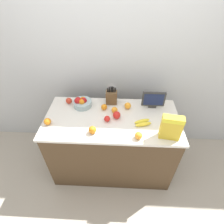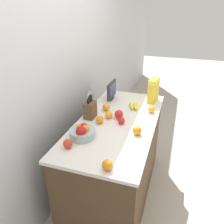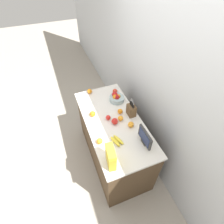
# 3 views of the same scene
# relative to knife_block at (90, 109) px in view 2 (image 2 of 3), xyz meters

# --- Properties ---
(ground_plane) EXTENTS (14.00, 14.00, 0.00)m
(ground_plane) POSITION_rel_knife_block_xyz_m (0.02, -0.27, -0.99)
(ground_plane) COLOR #B2A899
(wall_back) EXTENTS (9.00, 0.06, 2.60)m
(wall_back) POSITION_rel_knife_block_xyz_m (0.02, 0.31, 0.31)
(wall_back) COLOR silver
(wall_back) RESTS_ON ground_plane
(counter) EXTENTS (1.48, 0.71, 0.90)m
(counter) POSITION_rel_knife_block_xyz_m (0.02, -0.27, -0.54)
(counter) COLOR #4C3823
(counter) RESTS_ON ground_plane
(knife_block) EXTENTS (0.13, 0.09, 0.27)m
(knife_block) POSITION_rel_knife_block_xyz_m (0.00, 0.00, 0.00)
(knife_block) COLOR brown
(knife_block) RESTS_ON counter
(small_monitor) EXTENTS (0.26, 0.03, 0.21)m
(small_monitor) POSITION_rel_knife_block_xyz_m (0.48, -0.06, 0.03)
(small_monitor) COLOR #2D2D2D
(small_monitor) RESTS_ON counter
(cereal_box) EXTENTS (0.20, 0.11, 0.26)m
(cereal_box) POSITION_rel_knife_block_xyz_m (0.58, -0.51, 0.06)
(cereal_box) COLOR gold
(cereal_box) RESTS_ON counter
(fruit_bowl) EXTENTS (0.21, 0.21, 0.12)m
(fruit_bowl) POSITION_rel_knife_block_xyz_m (-0.34, -0.07, -0.04)
(fruit_bowl) COLOR #99B2B7
(fruit_bowl) RESTS_ON counter
(banana_bunch) EXTENTS (0.19, 0.14, 0.04)m
(banana_bunch) POSITION_rel_knife_block_xyz_m (0.34, -0.35, -0.07)
(banana_bunch) COLOR yellow
(banana_bunch) RESTS_ON counter
(apple_by_knife_block) EXTENTS (0.07, 0.07, 0.07)m
(apple_by_knife_block) POSITION_rel_knife_block_xyz_m (-0.03, -0.32, -0.05)
(apple_by_knife_block) COLOR red
(apple_by_knife_block) RESTS_ON counter
(apple_rear) EXTENTS (0.07, 0.07, 0.07)m
(apple_rear) POSITION_rel_knife_block_xyz_m (-0.51, -0.03, -0.05)
(apple_rear) COLOR red
(apple_rear) RESTS_ON counter
(apple_rightmost) EXTENTS (0.08, 0.08, 0.08)m
(apple_rightmost) POSITION_rel_knife_block_xyz_m (0.07, -0.27, -0.04)
(apple_rightmost) COLOR red
(apple_rightmost) RESTS_ON counter
(orange_by_cereal) EXTENTS (0.07, 0.07, 0.07)m
(orange_by_cereal) POSITION_rel_knife_block_xyz_m (-0.08, -0.13, -0.05)
(orange_by_cereal) COLOR orange
(orange_by_cereal) RESTS_ON counter
(orange_near_bowl) EXTENTS (0.08, 0.08, 0.08)m
(orange_near_bowl) POSITION_rel_knife_block_xyz_m (0.19, -0.09, -0.05)
(orange_near_bowl) COLOR orange
(orange_near_bowl) RESTS_ON counter
(orange_front_right) EXTENTS (0.07, 0.07, 0.07)m
(orange_front_right) POSITION_rel_knife_block_xyz_m (0.04, -0.17, -0.05)
(orange_front_right) COLOR orange
(orange_front_right) RESTS_ON counter
(orange_front_left) EXTENTS (0.07, 0.07, 0.07)m
(orange_front_left) POSITION_rel_knife_block_xyz_m (0.29, -0.54, -0.05)
(orange_front_left) COLOR orange
(orange_front_left) RESTS_ON counter
(orange_mid_right) EXTENTS (0.07, 0.07, 0.07)m
(orange_mid_right) POSITION_rel_knife_block_xyz_m (-0.65, -0.39, -0.05)
(orange_mid_right) COLOR orange
(orange_mid_right) RESTS_ON counter
(orange_back_center) EXTENTS (0.08, 0.08, 0.08)m
(orange_back_center) POSITION_rel_knife_block_xyz_m (-0.16, -0.49, -0.05)
(orange_back_center) COLOR orange
(orange_back_center) RESTS_ON counter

